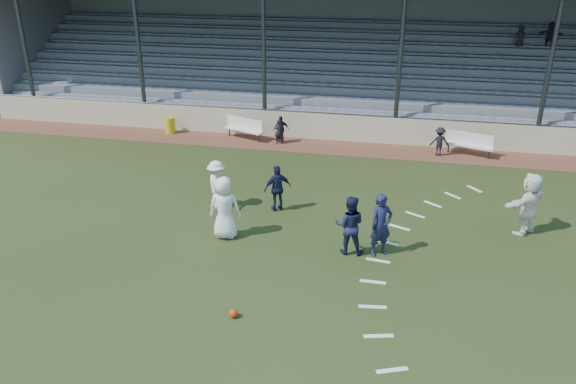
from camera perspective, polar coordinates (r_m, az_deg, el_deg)
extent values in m
plane|color=#273315|center=(15.76, -1.86, -7.97)|extent=(90.00, 90.00, 0.00)
cube|color=brown|center=(25.12, 3.71, 4.62)|extent=(34.00, 2.00, 0.02)
cube|color=beige|center=(25.92, 4.08, 6.60)|extent=(34.00, 0.18, 1.20)
cube|color=silver|center=(25.98, -4.53, 6.29)|extent=(2.01, 1.10, 0.06)
cube|color=silver|center=(26.11, -4.41, 6.95)|extent=(1.88, 0.78, 0.54)
cylinder|color=#32353B|center=(26.56, -5.98, 6.10)|extent=(0.06, 0.06, 0.40)
cylinder|color=#32353B|center=(25.57, -2.99, 5.49)|extent=(0.06, 0.06, 0.40)
cube|color=silver|center=(25.06, 17.93, 4.49)|extent=(2.03, 1.00, 0.06)
cube|color=silver|center=(25.19, 17.96, 5.19)|extent=(1.92, 0.67, 0.54)
cylinder|color=#32353B|center=(25.30, 16.00, 4.36)|extent=(0.06, 0.06, 0.40)
cylinder|color=#32353B|center=(25.00, 19.75, 3.62)|extent=(0.06, 0.06, 0.40)
cylinder|color=gold|center=(27.36, -11.89, 6.67)|extent=(0.48, 0.48, 0.77)
sphere|color=#BF380B|center=(14.00, -5.56, -12.17)|extent=(0.22, 0.22, 0.22)
imported|color=white|center=(17.11, -6.46, -1.60)|extent=(1.02, 0.71, 1.98)
imported|color=#161B3E|center=(16.30, 9.42, -3.34)|extent=(0.82, 0.76, 1.89)
imported|color=#161B3E|center=(16.29, 6.28, -3.36)|extent=(0.90, 0.72, 1.79)
imported|color=white|center=(19.13, -7.23, 0.75)|extent=(1.12, 1.26, 1.69)
imported|color=#161B3E|center=(18.80, -1.06, 0.40)|extent=(1.01, 0.85, 1.62)
imported|color=white|center=(18.77, 23.27, -1.09)|extent=(1.68, 1.77, 2.00)
imported|color=black|center=(25.26, -0.93, 6.16)|extent=(0.46, 0.36, 1.13)
imported|color=black|center=(25.46, -0.70, 6.40)|extent=(0.77, 0.52, 1.21)
imported|color=black|center=(24.65, 15.13, 4.98)|extent=(0.88, 0.61, 1.24)
cube|color=slate|center=(26.44, 4.25, 6.95)|extent=(34.00, 0.80, 1.20)
cube|color=gray|center=(26.35, 4.32, 8.36)|extent=(33.00, 0.28, 0.10)
cube|color=slate|center=(27.14, 4.49, 7.84)|extent=(34.00, 0.80, 1.60)
cube|color=gray|center=(27.01, 4.58, 9.63)|extent=(33.00, 0.28, 0.10)
cube|color=slate|center=(27.85, 4.73, 8.68)|extent=(34.00, 0.80, 2.00)
cube|color=gray|center=(27.69, 4.83, 10.83)|extent=(33.00, 0.28, 0.10)
cube|color=slate|center=(28.57, 4.95, 9.48)|extent=(34.00, 0.80, 2.40)
cube|color=gray|center=(28.38, 5.07, 11.98)|extent=(33.00, 0.28, 0.10)
cube|color=slate|center=(29.29, 5.16, 10.25)|extent=(34.00, 0.80, 2.80)
cube|color=gray|center=(29.08, 5.29, 13.07)|extent=(33.00, 0.28, 0.10)
cube|color=slate|center=(30.02, 5.36, 10.97)|extent=(34.00, 0.80, 3.20)
cube|color=gray|center=(29.79, 5.51, 14.10)|extent=(33.00, 0.28, 0.10)
cube|color=slate|center=(30.75, 5.56, 11.66)|extent=(34.00, 0.80, 3.60)
cube|color=gray|center=(30.50, 5.72, 15.09)|extent=(33.00, 0.28, 0.10)
cube|color=slate|center=(31.48, 5.75, 12.32)|extent=(34.00, 0.80, 4.00)
cube|color=gray|center=(31.23, 5.93, 16.04)|extent=(33.00, 0.28, 0.10)
cube|color=slate|center=(32.23, 5.92, 12.95)|extent=(34.00, 0.80, 4.40)
cube|color=gray|center=(31.97, 6.12, 16.94)|extent=(33.00, 0.28, 0.10)
cube|color=slate|center=(32.64, 6.12, 14.86)|extent=(34.00, 0.40, 6.40)
cube|color=slate|center=(35.20, -23.92, 13.68)|extent=(0.30, 7.80, 6.40)
cylinder|color=#32353B|center=(31.04, -25.05, 12.43)|extent=(0.20, 0.20, 6.50)
cylinder|color=#32353B|center=(27.95, -14.80, 12.78)|extent=(0.20, 0.20, 6.50)
cylinder|color=#32353B|center=(25.90, -2.46, 12.69)|extent=(0.20, 0.20, 6.50)
cylinder|color=#32353B|center=(25.14, 11.23, 11.91)|extent=(0.20, 0.20, 6.50)
cylinder|color=#32353B|center=(25.80, 24.86, 10.48)|extent=(0.20, 0.20, 6.50)
cylinder|color=#32353B|center=(25.73, 4.13, 7.98)|extent=(34.00, 0.05, 0.05)
imported|color=black|center=(30.69, 22.53, 14.40)|extent=(0.59, 0.48, 1.04)
imported|color=black|center=(30.95, 25.10, 14.25)|extent=(1.22, 0.63, 1.26)
cube|color=white|center=(21.85, 18.42, 0.30)|extent=(0.54, 0.61, 0.01)
cube|color=white|center=(21.04, 16.39, -0.35)|extent=(0.59, 0.56, 0.01)
cube|color=white|center=(20.17, 14.50, -1.20)|extent=(0.64, 0.51, 0.01)
cube|color=white|center=(19.27, 12.79, -2.26)|extent=(0.67, 0.44, 0.01)
cube|color=white|center=(18.33, 11.29, -3.54)|extent=(0.70, 0.37, 0.01)
cube|color=white|center=(17.37, 10.05, -5.08)|extent=(0.71, 0.29, 0.01)
cube|color=white|center=(16.40, 9.13, -6.89)|extent=(0.71, 0.21, 0.01)
cube|color=white|center=(15.43, 8.62, -9.01)|extent=(0.70, 0.12, 0.01)
cube|color=white|center=(14.49, 8.60, -11.46)|extent=(0.71, 0.21, 0.01)
cube|color=white|center=(13.59, 9.19, -14.24)|extent=(0.71, 0.29, 0.01)
cube|color=white|center=(12.75, 10.54, -17.36)|extent=(0.70, 0.37, 0.01)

